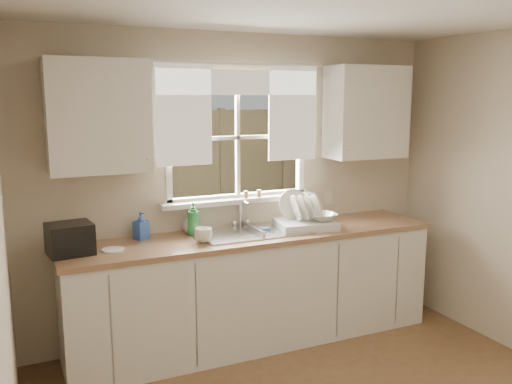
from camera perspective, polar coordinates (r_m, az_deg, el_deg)
name	(u,v)px	position (r m, az deg, el deg)	size (l,w,h in m)	color
room_walls	(399,249)	(2.81, 14.79, -5.83)	(3.62, 4.02, 2.50)	beige
window	(238,158)	(4.52, -1.86, 3.65)	(1.38, 0.16, 1.06)	white
curtains	(241,103)	(4.45, -1.63, 9.32)	(1.50, 0.03, 0.81)	white
base_cabinets	(254,290)	(4.48, -0.16, -10.25)	(3.00, 0.62, 0.87)	silver
countertop	(254,236)	(4.34, -0.17, -4.62)	(3.04, 0.65, 0.04)	#936B49
upper_cabinet_left	(98,116)	(4.02, -16.32, 7.65)	(0.70, 0.33, 0.80)	silver
upper_cabinet_right	(366,112)	(4.91, 11.54, 8.22)	(0.70, 0.33, 0.80)	silver
wall_outlet	(328,197)	(4.97, 7.63, -0.58)	(0.08, 0.01, 0.12)	beige
sill_jars	(252,194)	(4.55, -0.38, -0.20)	(0.16, 0.04, 0.06)	brown
backyard	(134,16)	(10.91, -12.73, 17.58)	(20.00, 10.00, 6.13)	#335421
sink	(253,241)	(4.39, -0.34, -5.18)	(0.88, 0.52, 0.40)	#B7B7BC
dish_rack	(305,220)	(4.52, 5.19, -2.93)	(0.52, 0.43, 0.31)	silver
bowl	(322,217)	(4.53, 6.97, -2.60)	(0.24, 0.24, 0.06)	beige
soap_bottle_a	(193,219)	(4.28, -6.60, -2.79)	(0.10, 0.10, 0.27)	#2C883F
soap_bottle_b	(141,226)	(4.23, -12.01, -3.49)	(0.10, 0.10, 0.21)	blue
soap_bottle_c	(191,222)	(4.34, -6.84, -3.19)	(0.14, 0.14, 0.18)	beige
saucer	(113,250)	(4.00, -14.82, -5.89)	(0.16, 0.16, 0.01)	white
cup	(203,235)	(4.08, -5.57, -4.55)	(0.14, 0.14, 0.11)	silver
black_appliance	(70,239)	(3.97, -19.01, -4.68)	(0.30, 0.26, 0.22)	black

